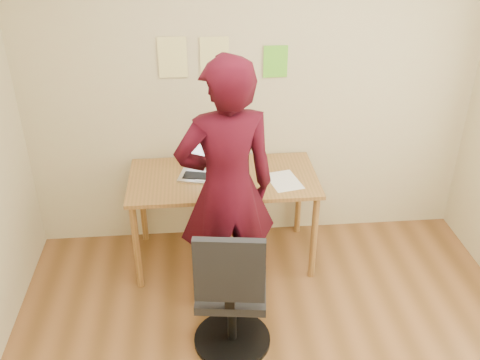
{
  "coord_description": "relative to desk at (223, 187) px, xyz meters",
  "views": [
    {
      "loc": [
        -0.44,
        -2.09,
        2.68
      ],
      "look_at": [
        -0.17,
        0.95,
        0.95
      ],
      "focal_mm": 40.0,
      "sensor_mm": 36.0,
      "label": 1
    }
  ],
  "objects": [
    {
      "name": "phone",
      "position": [
        0.18,
        -0.21,
        0.09
      ],
      "size": [
        0.09,
        0.13,
        0.01
      ],
      "rotation": [
        0.0,
        0.0,
        0.26
      ],
      "color": "black",
      "rests_on": "desk"
    },
    {
      "name": "wall_note_left",
      "position": [
        -0.33,
        0.36,
        0.89
      ],
      "size": [
        0.21,
        0.0,
        0.3
      ],
      "primitive_type": "cube",
      "color": "#F1E690",
      "rests_on": "room"
    },
    {
      "name": "office_chair",
      "position": [
        -0.01,
        -0.98,
        -0.24
      ],
      "size": [
        0.5,
        0.5,
        0.97
      ],
      "rotation": [
        0.0,
        0.0,
        -0.13
      ],
      "color": "black",
      "rests_on": "ground"
    },
    {
      "name": "wall_note_mid",
      "position": [
        -0.03,
        0.36,
        0.89
      ],
      "size": [
        0.21,
        0.0,
        0.3
      ],
      "primitive_type": "cube",
      "color": "#F1E690",
      "rests_on": "room"
    },
    {
      "name": "laptop",
      "position": [
        -0.16,
        0.06,
        0.14
      ],
      "size": [
        0.35,
        0.33,
        0.21
      ],
      "rotation": [
        0.0,
        0.0,
        -0.24
      ],
      "color": "#B9B9C1",
      "rests_on": "desk"
    },
    {
      "name": "desk",
      "position": [
        0.0,
        0.0,
        0.0
      ],
      "size": [
        1.4,
        0.7,
        0.74
      ],
      "color": "olive",
      "rests_on": "ground"
    },
    {
      "name": "person",
      "position": [
        -0.0,
        -0.48,
        0.26
      ],
      "size": [
        0.73,
        0.55,
        1.82
      ],
      "primitive_type": "imported",
      "rotation": [
        0.0,
        0.0,
        3.32
      ],
      "color": "#380712",
      "rests_on": "ground"
    },
    {
      "name": "paper_sheet",
      "position": [
        0.44,
        -0.1,
        0.09
      ],
      "size": [
        0.27,
        0.34,
        0.0
      ],
      "primitive_type": "cube",
      "rotation": [
        0.0,
        0.0,
        0.22
      ],
      "color": "white",
      "rests_on": "desk"
    },
    {
      "name": "wall_note_right",
      "position": [
        0.42,
        0.36,
        0.84
      ],
      "size": [
        0.18,
        0.0,
        0.24
      ],
      "primitive_type": "cube",
      "color": "#69D530",
      "rests_on": "room"
    },
    {
      "name": "room",
      "position": [
        0.26,
        -1.38,
        0.7
      ],
      "size": [
        3.58,
        3.58,
        2.78
      ],
      "color": "brown",
      "rests_on": "ground"
    }
  ]
}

